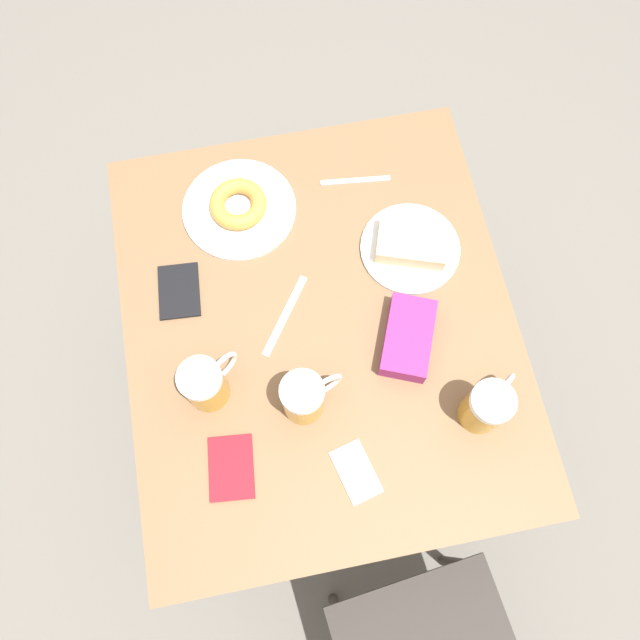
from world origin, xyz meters
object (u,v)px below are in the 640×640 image
(beer_mug_left, at_px, (304,397))
(napkin_folded, at_px, (356,472))
(beer_mug_center, at_px, (206,384))
(fork, at_px, (355,181))
(passport_far_edge, at_px, (179,291))
(plate_with_cake, at_px, (411,246))
(beer_mug_right, at_px, (487,406))
(blue_pouch, at_px, (408,338))
(plate_with_donut, at_px, (239,207))
(knife, at_px, (285,315))
(passport_near_edge, at_px, (231,468))

(beer_mug_left, bearing_deg, napkin_folded, 115.71)
(beer_mug_center, distance_m, fork, 0.59)
(passport_far_edge, bearing_deg, plate_with_cake, -179.78)
(plate_with_cake, relative_size, beer_mug_right, 1.70)
(passport_far_edge, bearing_deg, beer_mug_left, 126.93)
(passport_far_edge, xyz_separation_m, blue_pouch, (-0.46, 0.21, 0.02))
(passport_far_edge, height_order, blue_pouch, blue_pouch)
(plate_with_donut, relative_size, knife, 1.52)
(napkin_folded, distance_m, passport_far_edge, 0.54)
(fork, bearing_deg, plate_with_donut, 4.94)
(passport_far_edge, bearing_deg, blue_pouch, 155.80)
(blue_pouch, bearing_deg, passport_near_edge, 25.08)
(napkin_folded, distance_m, passport_near_edge, 0.25)
(napkin_folded, relative_size, fork, 0.77)
(beer_mug_right, distance_m, knife, 0.46)
(plate_with_cake, xyz_separation_m, beer_mug_left, (0.30, 0.30, 0.05))
(plate_with_cake, bearing_deg, fork, -67.21)
(napkin_folded, relative_size, passport_near_edge, 0.94)
(beer_mug_left, height_order, napkin_folded, beer_mug_left)
(beer_mug_center, relative_size, passport_far_edge, 0.99)
(plate_with_donut, relative_size, beer_mug_right, 1.98)
(plate_with_donut, xyz_separation_m, passport_near_edge, (0.10, 0.57, -0.01))
(beer_mug_left, xyz_separation_m, beer_mug_right, (-0.35, 0.09, 0.00))
(beer_mug_right, bearing_deg, passport_far_edge, -33.98)
(fork, bearing_deg, beer_mug_right, 102.81)
(passport_near_edge, bearing_deg, beer_mug_left, -149.59)
(beer_mug_left, xyz_separation_m, napkin_folded, (-0.07, 0.15, -0.06))
(plate_with_cake, height_order, beer_mug_center, beer_mug_center)
(passport_far_edge, relative_size, blue_pouch, 0.68)
(plate_with_donut, bearing_deg, beer_mug_center, 73.41)
(plate_with_cake, relative_size, napkin_folded, 1.77)
(plate_with_donut, height_order, knife, plate_with_donut)
(plate_with_cake, bearing_deg, passport_near_edge, 40.70)
(passport_near_edge, bearing_deg, plate_with_cake, -139.30)
(plate_with_donut, relative_size, beer_mug_left, 1.98)
(fork, xyz_separation_m, knife, (0.22, 0.30, -0.00))
(napkin_folded, xyz_separation_m, passport_far_edge, (0.30, -0.45, 0.00))
(napkin_folded, bearing_deg, passport_far_edge, -56.59)
(plate_with_cake, height_order, beer_mug_left, beer_mug_left)
(beer_mug_center, distance_m, passport_near_edge, 0.17)
(beer_mug_right, distance_m, passport_near_edge, 0.52)
(beer_mug_left, distance_m, passport_far_edge, 0.38)
(beer_mug_right, relative_size, passport_near_edge, 0.98)
(plate_with_cake, distance_m, beer_mug_right, 0.39)
(fork, xyz_separation_m, passport_near_edge, (0.38, 0.59, 0.00))
(blue_pouch, bearing_deg, beer_mug_right, 121.62)
(plate_with_cake, relative_size, beer_mug_center, 1.70)
(knife, bearing_deg, beer_mug_right, 141.11)
(plate_with_donut, distance_m, knife, 0.28)
(beer_mug_center, height_order, blue_pouch, beer_mug_center)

